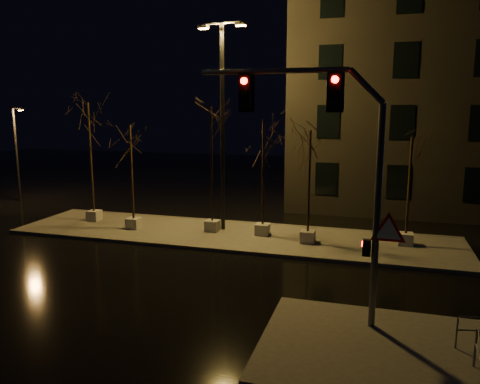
% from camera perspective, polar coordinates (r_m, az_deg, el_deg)
% --- Properties ---
extents(ground, '(90.00, 90.00, 0.00)m').
position_cam_1_polar(ground, '(17.94, -7.08, -10.42)').
color(ground, black).
rests_on(ground, ground).
extents(median, '(22.00, 5.00, 0.15)m').
position_cam_1_polar(median, '(23.26, -1.17, -5.28)').
color(median, '#4D4A45').
rests_on(median, ground).
extents(sidewalk_corner, '(7.00, 5.00, 0.15)m').
position_cam_1_polar(sidewalk_corner, '(13.41, 18.39, -18.04)').
color(sidewalk_corner, '#4D4A45').
rests_on(sidewalk_corner, ground).
extents(tree_0, '(1.80, 1.80, 6.61)m').
position_cam_1_polar(tree_0, '(26.47, -17.90, 7.29)').
color(tree_0, '#A2A097').
rests_on(tree_0, median).
extents(tree_1, '(1.80, 1.80, 5.44)m').
position_cam_1_polar(tree_1, '(24.17, -13.18, 5.18)').
color(tree_1, '#A2A097').
rests_on(tree_1, median).
extents(tree_2, '(1.80, 1.80, 6.37)m').
position_cam_1_polar(tree_2, '(23.00, -3.51, 6.95)').
color(tree_2, '#A2A097').
rests_on(tree_2, median).
extents(tree_3, '(1.80, 1.80, 5.76)m').
position_cam_1_polar(tree_3, '(22.30, 2.85, 5.66)').
color(tree_3, '#A2A097').
rests_on(tree_3, median).
extents(tree_4, '(1.80, 1.80, 5.30)m').
position_cam_1_polar(tree_4, '(21.23, 8.51, 4.38)').
color(tree_4, '#A2A097').
rests_on(tree_4, median).
extents(tree_5, '(1.80, 1.80, 5.04)m').
position_cam_1_polar(tree_5, '(21.98, 20.08, 3.53)').
color(tree_5, '#A2A097').
rests_on(tree_5, median).
extents(traffic_signal_mast, '(5.93, 0.25, 7.23)m').
position_cam_1_polar(traffic_signal_mast, '(13.18, 11.58, 3.89)').
color(traffic_signal_mast, '#54565B').
rests_on(traffic_signal_mast, sidewalk_corner).
extents(streetlight_main, '(2.54, 0.69, 10.17)m').
position_cam_1_polar(streetlight_main, '(23.31, -2.17, 9.54)').
color(streetlight_main, black).
rests_on(streetlight_main, median).
extents(streetlight_far, '(1.21, 0.55, 6.30)m').
position_cam_1_polar(streetlight_far, '(34.87, -25.54, 4.60)').
color(streetlight_far, black).
rests_on(streetlight_far, ground).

